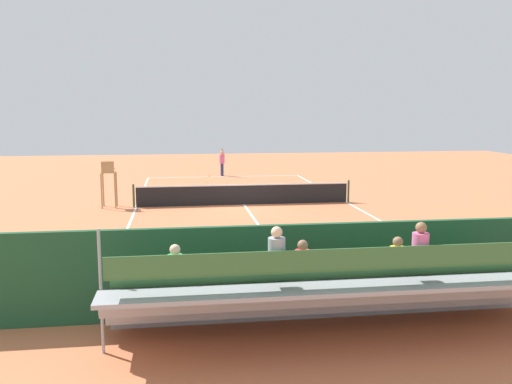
{
  "coord_description": "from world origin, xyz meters",
  "views": [
    {
      "loc": [
        3.07,
        25.41,
        4.47
      ],
      "look_at": [
        0.0,
        4.0,
        1.2
      ],
      "focal_mm": 38.58,
      "sensor_mm": 36.0,
      "label": 1
    }
  ],
  "objects": [
    {
      "name": "courtside_bench",
      "position": [
        -2.68,
        13.27,
        0.56
      ],
      "size": [
        1.8,
        0.4,
        0.93
      ],
      "color": "#234C2D",
      "rests_on": "ground"
    },
    {
      "name": "bleacher_stand",
      "position": [
        0.0,
        15.35,
        0.95
      ],
      "size": [
        9.06,
        2.4,
        2.48
      ],
      "color": "#9EA0A5",
      "rests_on": "ground"
    },
    {
      "name": "tennis_ball_near",
      "position": [
        1.36,
        -7.86,
        0.03
      ],
      "size": [
        0.07,
        0.07,
        0.07
      ],
      "primitive_type": "sphere",
      "color": "#CCDB33",
      "rests_on": "ground"
    },
    {
      "name": "ground_plane",
      "position": [
        0.0,
        0.0,
        0.0
      ],
      "size": [
        60.0,
        60.0,
        0.0
      ],
      "primitive_type": "plane",
      "color": "#CC7047"
    },
    {
      "name": "tennis_racket",
      "position": [
        1.14,
        -11.11,
        0.01
      ],
      "size": [
        0.5,
        0.53,
        0.03
      ],
      "color": "black",
      "rests_on": "ground"
    },
    {
      "name": "equipment_bag",
      "position": [
        -0.58,
        13.4,
        0.18
      ],
      "size": [
        0.9,
        0.36,
        0.36
      ],
      "primitive_type": "cube",
      "color": "black",
      "rests_on": "ground"
    },
    {
      "name": "tennis_player",
      "position": [
        0.1,
        -11.46,
        1.02
      ],
      "size": [
        0.43,
        0.55,
        1.93
      ],
      "color": "navy",
      "rests_on": "ground"
    },
    {
      "name": "tennis_net",
      "position": [
        0.0,
        0.0,
        0.5
      ],
      "size": [
        10.3,
        0.1,
        1.07
      ],
      "color": "black",
      "rests_on": "ground"
    },
    {
      "name": "backdrop_wall",
      "position": [
        0.0,
        14.0,
        1.0
      ],
      "size": [
        18.0,
        0.16,
        2.0
      ],
      "primitive_type": "cube",
      "color": "#1E4C2D",
      "rests_on": "ground"
    },
    {
      "name": "court_line_markings",
      "position": [
        0.0,
        -0.04,
        0.0
      ],
      "size": [
        10.1,
        22.2,
        0.01
      ],
      "color": "white",
      "rests_on": "ground"
    },
    {
      "name": "umpire_chair",
      "position": [
        6.2,
        -0.1,
        1.31
      ],
      "size": [
        0.67,
        0.67,
        2.14
      ],
      "color": "#A88456",
      "rests_on": "ground"
    }
  ]
}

